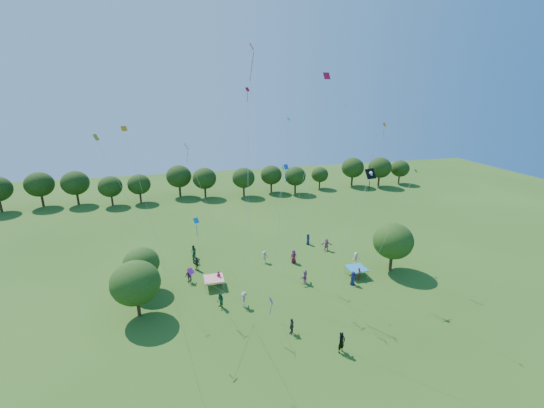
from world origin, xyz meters
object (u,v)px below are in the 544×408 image
Objects in this scene: tent_blue at (357,268)px; red_high_kite at (250,93)px; near_tree_north at (141,263)px; near_tree_west at (135,283)px; near_tree_east at (393,241)px; pirate_kite at (370,176)px; tent_red_stripe at (214,279)px; man_in_black at (342,342)px.

red_high_kite is (-12.00, 3.92, 20.35)m from tent_blue.
near_tree_north reaches higher than tent_blue.
near_tree_west is 29.92m from near_tree_east.
near_tree_west is 0.24× the size of red_high_kite.
near_tree_north is 2.34× the size of tent_blue.
near_tree_north is 25.13m from tent_blue.
pirate_kite is (24.39, -5.13, 9.63)m from near_tree_north.
pirate_kite is at bearing -156.33° from near_tree_east.
tent_red_stripe is 16.78m from man_in_black.
man_in_black is 0.08× the size of red_high_kite.
near_tree_west is 2.69× the size of tent_red_stripe.
man_in_black is 17.12m from pirate_kite.
near_tree_east is 0.25× the size of red_high_kite.
near_tree_west reaches higher than tent_red_stripe.
pirate_kite reaches higher than man_in_black.
tent_red_stripe is at bearing 166.93° from pirate_kite.
near_tree_west is 0.96× the size of near_tree_east.
near_tree_west reaches higher than near_tree_north.
near_tree_north is at bearing 172.83° from tent_blue.
near_tree_east is 0.50× the size of pirate_kite.
near_tree_west is 9.16m from tent_red_stripe.
near_tree_west is 5.07m from near_tree_north.
near_tree_west is 2.95× the size of man_in_black.
pirate_kite is at bearing 29.81° from man_in_black.
man_in_black is (-12.40, -12.26, -2.95)m from near_tree_east.
red_high_kite is (-11.57, 5.93, 8.38)m from pirate_kite.
tent_blue is at bearing 77.94° from pirate_kite.
red_high_kite reaches higher than tent_blue.
man_in_black reaches higher than tent_blue.
red_high_kite is (12.82, 0.80, 18.01)m from near_tree_north.
near_tree_east is 22.19m from tent_red_stripe.
near_tree_west is at bearing -155.68° from red_high_kite.
tent_blue is (24.96, 1.94, -2.71)m from near_tree_west.
red_high_kite is at bearing 81.10° from man_in_black.
tent_blue is 0.09× the size of red_high_kite.
red_high_kite reaches higher than near_tree_east.
pirate_kite is (16.64, -3.86, 11.97)m from tent_red_stripe.
near_tree_north is 0.41× the size of pirate_kite.
near_tree_east is at bearing 23.67° from pirate_kite.
red_high_kite is at bearing 161.90° from tent_blue.
red_high_kite reaches higher than near_tree_west.
near_tree_east is at bearing -5.39° from near_tree_north.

